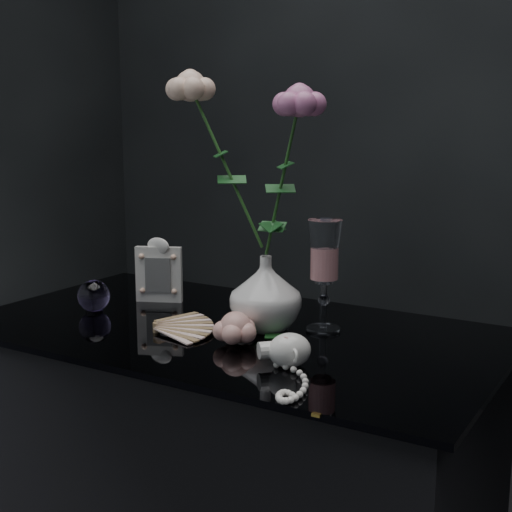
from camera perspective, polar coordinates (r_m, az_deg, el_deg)
The scene contains 9 objects.
table at distance 1.56m, azimuth -2.05°, elevation -19.22°, with size 1.05×0.58×0.76m.
vase at distance 1.38m, azimuth 0.77°, elevation -3.00°, with size 0.14×0.14×0.15m, color white.
wine_glass at distance 1.37m, azimuth 5.47°, elevation -1.61°, with size 0.07×0.07×0.22m, color white, non-canonical shape.
picture_frame at distance 1.61m, azimuth -7.78°, elevation -1.10°, with size 0.11×0.08×0.15m, color silver, non-canonical shape.
paperweight at distance 1.56m, azimuth -12.85°, elevation -3.13°, with size 0.07×0.07×0.07m, color #A687DB, non-canonical shape.
paper_fan at distance 1.39m, azimuth -7.98°, elevation -5.60°, with size 0.22×0.17×0.02m, color #F4E1C3, non-canonical shape.
loose_rose at distance 1.30m, azimuth -1.65°, elevation -5.77°, with size 0.14×0.18×0.06m, color #EDA599, non-canonical shape.
pearl_jar at distance 1.19m, azimuth 2.70°, elevation -7.42°, with size 0.20×0.21×0.06m, color white, non-canonical shape.
roses at distance 1.35m, azimuth -0.70°, elevation 8.19°, with size 0.30×0.12×0.40m.
Camera 1 is at (0.74, -1.09, 1.16)m, focal length 50.00 mm.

